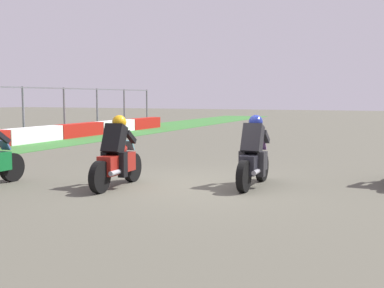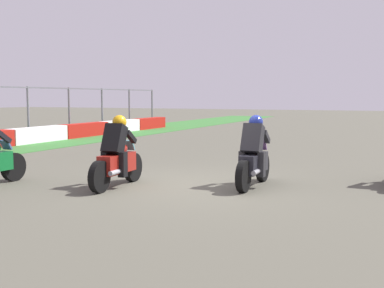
{
  "view_description": "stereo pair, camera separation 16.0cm",
  "coord_description": "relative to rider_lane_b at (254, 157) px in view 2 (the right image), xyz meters",
  "views": [
    {
      "loc": [
        -9.46,
        -3.99,
        1.89
      ],
      "look_at": [
        -0.1,
        0.01,
        0.9
      ],
      "focal_mm": 45.48,
      "sensor_mm": 36.0,
      "label": 1
    },
    {
      "loc": [
        -9.4,
        -4.14,
        1.89
      ],
      "look_at": [
        -0.1,
        0.01,
        0.9
      ],
      "focal_mm": 45.48,
      "sensor_mm": 36.0,
      "label": 2
    }
  ],
  "objects": [
    {
      "name": "rider_lane_c",
      "position": [
        -1.21,
        2.61,
        0.0
      ],
      "size": [
        2.04,
        0.55,
        1.51
      ],
      "rotation": [
        0.0,
        0.0,
        0.05
      ],
      "color": "black",
      "rests_on": "ground_plane"
    },
    {
      "name": "rider_lane_b",
      "position": [
        0.0,
        0.0,
        0.0
      ],
      "size": [
        2.04,
        0.54,
        1.51
      ],
      "rotation": [
        0.0,
        0.0,
        0.0
      ],
      "color": "black",
      "rests_on": "ground_plane"
    },
    {
      "name": "ground_plane",
      "position": [
        -0.4,
        1.19,
        -0.62
      ],
      "size": [
        120.0,
        120.0,
        0.0
      ],
      "primitive_type": "plane",
      "color": "#555346"
    }
  ]
}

